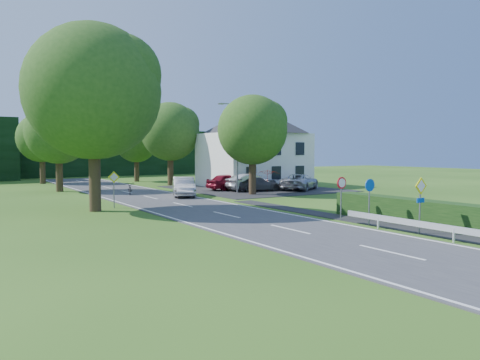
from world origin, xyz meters
TOP-DOWN VIEW (x-y plane):
  - road at (0.00, 20.00)m, footprint 7.00×80.00m
  - parking_pad at (12.00, 33.00)m, footprint 14.00×16.00m
  - line_edge_left at (-3.25, 20.00)m, footprint 0.12×80.00m
  - line_edge_right at (3.25, 20.00)m, footprint 0.12×80.00m
  - line_centre at (0.00, 20.00)m, footprint 0.12×80.00m
  - tree_main at (-6.00, 24.00)m, footprint 9.40×9.40m
  - tree_left_far at (-5.00, 40.00)m, footprint 7.00×7.00m
  - tree_right_far at (7.00, 42.00)m, footprint 7.40×7.40m
  - tree_left_back at (-4.50, 52.00)m, footprint 6.60×6.60m
  - tree_right_back at (6.00, 50.00)m, footprint 6.20×6.20m
  - tree_right_mid at (8.50, 28.00)m, footprint 7.00×7.00m
  - treeline_right at (8.00, 66.00)m, footprint 30.00×5.00m
  - house_white at (14.00, 36.00)m, footprint 10.60×8.40m
  - streetlight at (8.06, 30.00)m, footprint 2.03×0.18m
  - sign_priority_right at (4.30, 7.98)m, footprint 0.78×0.09m
  - sign_roundabout at (4.30, 10.98)m, footprint 0.64×0.08m
  - sign_speed_limit at (4.30, 12.97)m, footprint 0.64×0.11m
  - sign_priority_left at (-4.50, 24.98)m, footprint 0.78×0.09m
  - moving_car at (2.70, 29.52)m, footprint 3.34×5.08m
  - motorcycle at (-0.55, 33.35)m, footprint 1.28×2.09m
  - parked_car_red at (9.15, 33.00)m, footprint 4.81×2.42m
  - parked_car_silver_a at (10.40, 31.03)m, footprint 4.89×1.80m
  - parked_car_grey at (10.69, 30.39)m, footprint 4.68×2.53m
  - parked_car_silver_b at (14.88, 29.37)m, footprint 5.99×5.18m
  - parasol at (11.23, 29.56)m, footprint 2.72×2.75m

SIDE VIEW (x-z plane):
  - road at x=0.00m, z-range 0.00..0.04m
  - parking_pad at x=12.00m, z-range 0.00..0.04m
  - line_edge_left at x=-3.25m, z-range 0.04..0.05m
  - line_edge_right at x=3.25m, z-range 0.04..0.05m
  - line_centre at x=0.00m, z-range 0.04..0.05m
  - motorcycle at x=-0.55m, z-range 0.04..1.07m
  - parked_car_grey at x=10.69m, z-range 0.04..1.33m
  - parked_car_silver_b at x=14.88m, z-range 0.04..1.57m
  - parked_car_red at x=9.15m, z-range 0.04..1.61m
  - moving_car at x=2.70m, z-range 0.04..1.62m
  - parked_car_silver_a at x=10.40m, z-range 0.04..1.64m
  - parasol at x=11.23m, z-range 0.04..2.07m
  - sign_roundabout at x=4.30m, z-range 0.49..2.86m
  - sign_priority_left at x=-4.50m, z-range 0.50..2.94m
  - sign_speed_limit at x=4.30m, z-range 0.58..2.95m
  - sign_priority_right at x=4.30m, z-range 0.50..3.09m
  - treeline_right at x=8.00m, z-range 0.00..7.00m
  - tree_right_back at x=6.00m, z-range 0.00..7.56m
  - tree_left_back at x=-4.50m, z-range 0.00..8.07m
  - tree_left_far at x=-5.00m, z-range 0.00..8.58m
  - tree_right_mid at x=8.50m, z-range 0.00..8.58m
  - house_white at x=14.00m, z-range 0.11..8.71m
  - streetlight at x=8.06m, z-range 0.46..8.46m
  - tree_right_far at x=7.00m, z-range 0.00..9.09m
  - tree_main at x=-6.00m, z-range 0.00..11.64m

